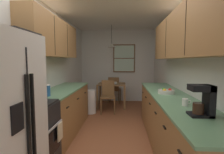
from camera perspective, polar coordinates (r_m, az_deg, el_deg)
ground_plane at (r=4.01m, az=0.37°, el=-16.04°), size 12.00×12.00×0.00m
wall_left at (r=4.05m, az=-19.07°, el=2.39°), size 0.10×9.00×2.55m
wall_right at (r=3.90m, az=20.59°, el=2.25°), size 0.10×9.00×2.55m
wall_back at (r=6.39m, az=1.76°, el=3.63°), size 4.40×0.10×2.55m
ceiling_slab at (r=3.91m, az=0.39°, el=22.12°), size 4.40×9.00×0.08m
stove_range at (r=2.63m, az=-25.26°, el=-17.28°), size 0.66×0.60×1.10m
microwave_over_range at (r=2.51m, az=-28.66°, el=9.50°), size 0.39×0.61×0.31m
counter_left at (r=3.78m, az=-15.48°, el=-10.38°), size 0.64×2.04×0.90m
upper_cabinets_left at (r=3.67m, az=-18.42°, el=11.87°), size 0.33×2.12×0.72m
counter_right at (r=3.10m, az=18.72°, el=-14.00°), size 0.64×3.38×0.90m
upper_cabinets_right at (r=2.95m, az=22.50°, el=12.87°), size 0.33×3.06×0.74m
dining_table at (r=5.54m, az=-0.14°, el=-3.53°), size 0.86×0.70×0.74m
dining_chair_near at (r=5.01m, az=-1.33°, el=-5.75°), size 0.43×0.43×0.90m
dining_chair_far at (r=6.10m, az=0.70°, el=-3.76°), size 0.45×0.45×0.90m
pendant_light at (r=5.49m, az=-0.14°, el=10.22°), size 0.27×0.27×0.67m
back_window at (r=6.31m, az=3.93°, el=6.04°), size 0.78×0.05×0.99m
trash_bin at (r=4.99m, az=-7.06°, el=-7.89°), size 0.32×0.32×0.65m
storage_canister at (r=2.98m, az=-20.46°, el=-4.01°), size 0.12×0.12×0.19m
dish_towel at (r=2.61m, az=-16.48°, el=-16.53°), size 0.02×0.16×0.24m
coffee_maker at (r=2.01m, az=27.60°, el=-6.57°), size 0.22×0.18×0.32m
mug_by_coffeemaker at (r=2.39m, az=22.67°, el=-7.53°), size 0.11×0.07×0.09m
fruit_bowl at (r=3.15m, az=17.12°, el=-4.48°), size 0.27×0.27×0.09m
table_serving_bowl at (r=5.47m, az=0.60°, el=-1.92°), size 0.19×0.19×0.06m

